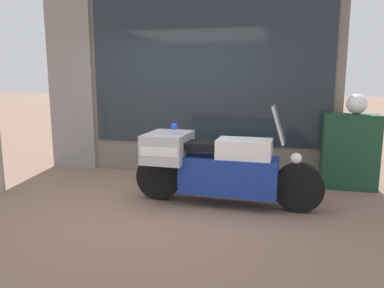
{
  "coord_description": "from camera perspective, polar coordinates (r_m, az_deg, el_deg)",
  "views": [
    {
      "loc": [
        1.63,
        -4.35,
        1.67
      ],
      "look_at": [
        0.37,
        0.86,
        0.71
      ],
      "focal_mm": 35.0,
      "sensor_mm": 36.0,
      "label": 1
    }
  ],
  "objects": [
    {
      "name": "ground_plane",
      "position": [
        4.94,
        -6.65,
        -9.64
      ],
      "size": [
        60.0,
        60.0,
        0.0
      ],
      "primitive_type": "plane",
      "color": "#7A5B4C"
    },
    {
      "name": "window_display",
      "position": [
        6.61,
        2.26,
        -0.1
      ],
      "size": [
        3.78,
        0.3,
        2.05
      ],
      "color": "slate",
      "rests_on": "ground"
    },
    {
      "name": "white_helmet",
      "position": [
        6.05,
        23.83,
        5.6
      ],
      "size": [
        0.3,
        0.3,
        0.3
      ],
      "primitive_type": "sphere",
      "color": "white",
      "rests_on": "utility_cabinet"
    },
    {
      "name": "shop_building",
      "position": [
        6.66,
        -4.02,
        12.13
      ],
      "size": [
        5.09,
        0.55,
        3.78
      ],
      "color": "#6B6056",
      "rests_on": "ground"
    },
    {
      "name": "utility_cabinet",
      "position": [
        6.11,
        22.87,
        -1.05
      ],
      "size": [
        0.8,
        0.41,
        1.13
      ],
      "primitive_type": "cube",
      "color": "#193D28",
      "rests_on": "ground"
    },
    {
      "name": "paramedic_motorcycle",
      "position": [
        4.92,
        3.11,
        -3.03
      ],
      "size": [
        2.47,
        0.76,
        1.33
      ],
      "rotation": [
        0.0,
        0.0,
        -0.03
      ],
      "color": "black",
      "rests_on": "ground"
    }
  ]
}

